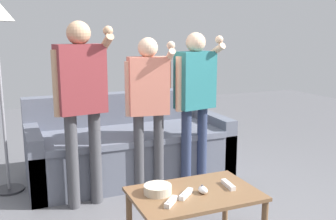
# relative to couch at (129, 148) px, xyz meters

# --- Properties ---
(couch) EXTENTS (2.08, 0.94, 0.85)m
(couch) POSITION_rel_couch_xyz_m (0.00, 0.00, 0.00)
(couch) COLOR slate
(couch) RESTS_ON ground
(coffee_table) EXTENTS (0.86, 0.57, 0.44)m
(coffee_table) POSITION_rel_couch_xyz_m (-0.02, -1.62, 0.08)
(coffee_table) COLOR brown
(coffee_table) RESTS_ON ground
(snack_bowl) EXTENTS (0.19, 0.19, 0.06)m
(snack_bowl) POSITION_rel_couch_xyz_m (-0.27, -1.55, 0.17)
(snack_bowl) COLOR beige
(snack_bowl) RESTS_ON coffee_table
(game_remote_nunchuk) EXTENTS (0.06, 0.09, 0.05)m
(game_remote_nunchuk) POSITION_rel_couch_xyz_m (0.01, -1.66, 0.16)
(game_remote_nunchuk) COLOR white
(game_remote_nunchuk) RESTS_ON coffee_table
(player_left) EXTENTS (0.50, 0.31, 1.61)m
(player_left) POSITION_rel_couch_xyz_m (-0.58, -0.57, 0.71)
(player_left) COLOR #47474C
(player_left) RESTS_ON ground
(player_center) EXTENTS (0.43, 0.33, 1.47)m
(player_center) POSITION_rel_couch_xyz_m (0.04, -0.52, 0.62)
(player_center) COLOR #47474C
(player_center) RESTS_ON ground
(player_right) EXTENTS (0.47, 0.29, 1.52)m
(player_right) POSITION_rel_couch_xyz_m (0.52, -0.53, 0.65)
(player_right) COLOR #2D3856
(player_right) RESTS_ON ground
(game_remote_wand_near) EXTENTS (0.05, 0.17, 0.03)m
(game_remote_wand_near) POSITION_rel_couch_xyz_m (0.23, -1.63, 0.15)
(game_remote_wand_near) COLOR white
(game_remote_wand_near) RESTS_ON coffee_table
(game_remote_wand_far) EXTENTS (0.15, 0.14, 0.03)m
(game_remote_wand_far) POSITION_rel_couch_xyz_m (-0.11, -1.66, 0.15)
(game_remote_wand_far) COLOR white
(game_remote_wand_far) RESTS_ON coffee_table
(game_remote_wand_spare) EXTENTS (0.13, 0.13, 0.03)m
(game_remote_wand_spare) POSITION_rel_couch_xyz_m (-0.25, -1.73, 0.15)
(game_remote_wand_spare) COLOR white
(game_remote_wand_spare) RESTS_ON coffee_table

